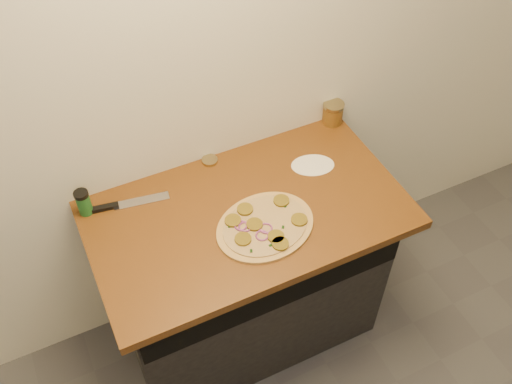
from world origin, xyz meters
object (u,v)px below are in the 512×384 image
chefs_knife (121,205)px  spice_shaker (84,202)px  pizza (265,226)px  salsa_jar (333,113)px

chefs_knife → spice_shaker: size_ratio=2.87×
pizza → salsa_jar: (0.53, 0.41, 0.04)m
pizza → salsa_jar: bearing=37.6°
chefs_knife → spice_shaker: spice_shaker is taller
chefs_knife → salsa_jar: 0.98m
salsa_jar → pizza: bearing=-142.4°
salsa_jar → spice_shaker: bearing=-177.4°
salsa_jar → spice_shaker: 1.10m
salsa_jar → chefs_knife: bearing=-175.6°
spice_shaker → pizza: bearing=-32.0°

